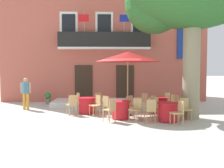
{
  "coord_description": "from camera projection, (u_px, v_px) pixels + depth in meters",
  "views": [
    {
      "loc": [
        -0.19,
        -11.95,
        2.12
      ],
      "look_at": [
        0.18,
        1.96,
        1.3
      ],
      "focal_mm": 43.26,
      "sensor_mm": 36.0,
      "label": 1
    }
  ],
  "objects": [
    {
      "name": "cafe_chair_far_side_3",
      "position": [
        150.0,
        109.0,
        10.43
      ],
      "size": [
        0.46,
        0.46,
        0.91
      ],
      "color": "tan",
      "rests_on": "ground"
    },
    {
      "name": "cafe_chair_middle_2",
      "position": [
        99.0,
        101.0,
        13.07
      ],
      "size": [
        0.55,
        0.55,
        0.91
      ],
      "color": "tan",
      "rests_on": "ground"
    },
    {
      "name": "cafe_table_far_side",
      "position": [
        168.0,
        112.0,
        10.65
      ],
      "size": [
        0.86,
        0.86,
        0.76
      ],
      "color": "red",
      "rests_on": "ground"
    },
    {
      "name": "cafe_chair_middle_0",
      "position": [
        72.0,
        103.0,
        12.14
      ],
      "size": [
        0.54,
        0.54,
        0.91
      ],
      "color": "tan",
      "rests_on": "ground"
    },
    {
      "name": "cafe_chair_middle_3",
      "position": [
        80.0,
        101.0,
        13.23
      ],
      "size": [
        0.52,
        0.52,
        0.91
      ],
      "color": "tan",
      "rests_on": "ground"
    },
    {
      "name": "cafe_chair_front_2",
      "position": [
        146.0,
        101.0,
        13.09
      ],
      "size": [
        0.56,
        0.56,
        0.91
      ],
      "color": "tan",
      "rests_on": "ground"
    },
    {
      "name": "cafe_chair_near_tree_0",
      "position": [
        131.0,
        104.0,
        11.81
      ],
      "size": [
        0.57,
        0.57,
        0.91
      ],
      "color": "tan",
      "rests_on": "ground"
    },
    {
      "name": "cafe_chair_near_tree_3",
      "position": [
        136.0,
        108.0,
        10.81
      ],
      "size": [
        0.56,
        0.56,
        0.91
      ],
      "color": "tan",
      "rests_on": "ground"
    },
    {
      "name": "pedestrian_near_entrance",
      "position": [
        26.0,
        92.0,
        13.78
      ],
      "size": [
        0.53,
        0.4,
        1.63
      ],
      "color": "gold",
      "rests_on": "ground"
    },
    {
      "name": "cafe_table_middle",
      "position": [
        87.0,
        105.0,
        12.59
      ],
      "size": [
        0.86,
        0.86,
        0.76
      ],
      "color": "red",
      "rests_on": "ground"
    },
    {
      "name": "cafe_chair_front_0",
      "position": [
        173.0,
        104.0,
        12.05
      ],
      "size": [
        0.56,
        0.56,
        0.91
      ],
      "color": "tan",
      "rests_on": "ground"
    },
    {
      "name": "cafe_chair_front_1",
      "position": [
        169.0,
        101.0,
        13.12
      ],
      "size": [
        0.56,
        0.56,
        0.91
      ],
      "color": "tan",
      "rests_on": "ground"
    },
    {
      "name": "cafe_chair_near_tree_1",
      "position": [
        108.0,
        105.0,
        11.75
      ],
      "size": [
        0.56,
        0.56,
        0.91
      ],
      "color": "tan",
      "rests_on": "ground"
    },
    {
      "name": "cafe_chair_near_tree_2",
      "position": [
        111.0,
        109.0,
        10.61
      ],
      "size": [
        0.56,
        0.56,
        0.91
      ],
      "color": "tan",
      "rests_on": "ground"
    },
    {
      "name": "ground_planter_left",
      "position": [
        48.0,
        98.0,
        15.8
      ],
      "size": [
        0.37,
        0.37,
        0.7
      ],
      "color": "slate",
      "rests_on": "ground"
    },
    {
      "name": "cafe_chair_far_side_1",
      "position": [
        185.0,
        108.0,
        10.84
      ],
      "size": [
        0.45,
        0.45,
        0.91
      ],
      "color": "tan",
      "rests_on": "ground"
    },
    {
      "name": "cafe_table_front",
      "position": [
        159.0,
        105.0,
        12.6
      ],
      "size": [
        0.86,
        0.86,
        0.76
      ],
      "color": "red",
      "rests_on": "ground"
    },
    {
      "name": "cafe_chair_middle_1",
      "position": [
        96.0,
        104.0,
        12.0
      ],
      "size": [
        0.55,
        0.55,
        0.91
      ],
      "color": "tan",
      "rests_on": "ground"
    },
    {
      "name": "cafe_chair_far_side_0",
      "position": [
        178.0,
        111.0,
        9.93
      ],
      "size": [
        0.47,
        0.47,
        0.91
      ],
      "color": "tan",
      "rests_on": "ground"
    },
    {
      "name": "cafe_chair_front_3",
      "position": [
        151.0,
        104.0,
        12.0
      ],
      "size": [
        0.57,
        0.57,
        0.91
      ],
      "color": "tan",
      "rests_on": "ground"
    },
    {
      "name": "building_facade",
      "position": [
        104.0,
        45.0,
        18.8
      ],
      "size": [
        13.0,
        5.09,
        7.5
      ],
      "color": "#BC5B4C",
      "rests_on": "ground"
    },
    {
      "name": "ground_plane",
      "position": [
        109.0,
        116.0,
        12.06
      ],
      "size": [
        120.0,
        120.0,
        0.0
      ],
      "primitive_type": "plane",
      "color": "beige"
    },
    {
      "name": "entrance_step_platform",
      "position": [
        104.0,
        102.0,
        15.78
      ],
      "size": [
        5.92,
        2.51,
        0.25
      ],
      "primitive_type": "cube",
      "color": "silver",
      "rests_on": "ground"
    },
    {
      "name": "cafe_umbrella",
      "position": [
        128.0,
        57.0,
        11.94
      ],
      "size": [
        2.9,
        2.9,
        2.85
      ],
      "color": "#997A56",
      "rests_on": "ground"
    },
    {
      "name": "cafe_table_near_tree",
      "position": [
        121.0,
        110.0,
        11.25
      ],
      "size": [
        0.86,
        0.86,
        0.76
      ],
      "color": "red",
      "rests_on": "ground"
    },
    {
      "name": "cafe_chair_far_side_2",
      "position": [
        158.0,
        106.0,
        11.35
      ],
      "size": [
        0.48,
        0.48,
        0.91
      ],
      "color": "tan",
      "rests_on": "ground"
    }
  ]
}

